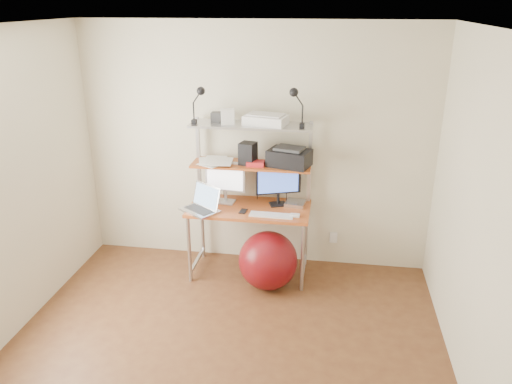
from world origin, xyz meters
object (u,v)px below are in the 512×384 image
laptop (203,205)px  exercise_ball (268,260)px  monitor_silver (225,179)px  printer (289,157)px  monitor_black (278,183)px

laptop → exercise_ball: bearing=26.4°
monitor_silver → laptop: size_ratio=1.01×
laptop → exercise_ball: laptop is taller
monitor_silver → printer: bearing=7.1°
monitor_silver → monitor_black: (0.54, 0.02, -0.02)m
laptop → printer: size_ratio=1.01×
monitor_silver → laptop: bearing=-120.5°
laptop → printer: 0.96m
monitor_black → printer: (0.10, -0.00, 0.27)m
exercise_ball → printer: bearing=67.0°
monitor_silver → laptop: (-0.17, -0.24, -0.19)m
monitor_black → printer: size_ratio=1.00×
laptop → monitor_silver: bearing=89.1°
monitor_black → exercise_ball: 0.77m
monitor_black → exercise_ball: monitor_black is taller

